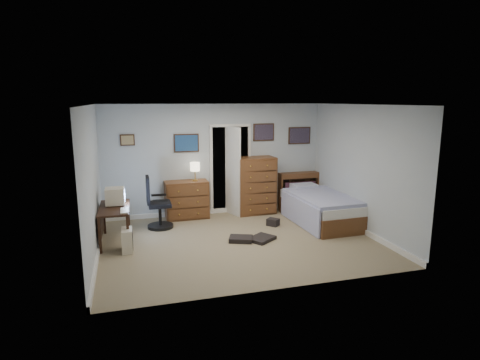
% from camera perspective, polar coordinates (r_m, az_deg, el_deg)
% --- Properties ---
extents(floor, '(5.00, 4.00, 0.02)m').
position_cam_1_polar(floor, '(7.55, -0.14, -8.77)').
color(floor, gray).
rests_on(floor, ground).
extents(computer_desk, '(0.56, 1.17, 0.67)m').
position_cam_1_polar(computer_desk, '(7.72, -17.98, -4.80)').
color(computer_desk, '#321D10').
rests_on(computer_desk, floor).
extents(crt_monitor, '(0.35, 0.33, 0.32)m').
position_cam_1_polar(crt_monitor, '(7.78, -17.34, -2.21)').
color(crt_monitor, beige).
rests_on(crt_monitor, computer_desk).
extents(keyboard, '(0.14, 0.36, 0.02)m').
position_cam_1_polar(keyboard, '(7.33, -16.12, -4.21)').
color(keyboard, beige).
rests_on(keyboard, computer_desk).
extents(pc_tower, '(0.19, 0.38, 0.40)m').
position_cam_1_polar(pc_tower, '(7.28, -15.74, -8.23)').
color(pc_tower, beige).
rests_on(pc_tower, floor).
extents(office_chair, '(0.53, 0.54, 1.09)m').
position_cam_1_polar(office_chair, '(8.35, -11.75, -3.94)').
color(office_chair, black).
rests_on(office_chair, floor).
extents(media_stack, '(0.16, 0.16, 0.78)m').
position_cam_1_polar(media_stack, '(9.28, -17.88, -2.89)').
color(media_stack, maroon).
rests_on(media_stack, floor).
extents(low_dresser, '(0.94, 0.48, 0.83)m').
position_cam_1_polar(low_dresser, '(8.95, -7.59, -2.78)').
color(low_dresser, brown).
rests_on(low_dresser, floor).
extents(table_lamp, '(0.21, 0.21, 0.41)m').
position_cam_1_polar(table_lamp, '(8.84, -6.42, 1.80)').
color(table_lamp, gold).
rests_on(table_lamp, low_dresser).
extents(doorway, '(0.96, 1.12, 2.05)m').
position_cam_1_polar(doorway, '(9.51, -1.83, 1.75)').
color(doorway, black).
rests_on(doorway, floor).
extents(tall_dresser, '(0.92, 0.58, 1.31)m').
position_cam_1_polar(tall_dresser, '(9.22, 2.14, -0.76)').
color(tall_dresser, brown).
rests_on(tall_dresser, floor).
extents(headboard_bookcase, '(0.97, 0.25, 0.87)m').
position_cam_1_polar(headboard_bookcase, '(9.77, 8.32, -1.33)').
color(headboard_bookcase, brown).
rests_on(headboard_bookcase, floor).
extents(bed, '(1.17, 2.10, 0.68)m').
position_cam_1_polar(bed, '(8.76, 11.24, -3.88)').
color(bed, brown).
rests_on(bed, floor).
extents(wall_posters, '(4.38, 0.04, 0.60)m').
position_cam_1_polar(wall_posters, '(9.19, -0.06, 6.10)').
color(wall_posters, '#331E11').
rests_on(wall_posters, floor).
extents(floor_clutter, '(1.31, 1.22, 0.15)m').
position_cam_1_polar(floor_clutter, '(7.76, 2.36, -7.78)').
color(floor_clutter, black).
rests_on(floor_clutter, floor).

